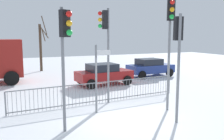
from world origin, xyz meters
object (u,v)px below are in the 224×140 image
object	(u,v)px
traffic_light_foreground_left	(178,44)
direction_sign_post	(97,75)
car_red_near	(104,74)
traffic_light_foreground_right	(65,42)
traffic_light_rear_left	(170,29)
bare_tree_left	(41,46)
car_blue_mid	(150,67)
traffic_light_rear_right	(105,35)

from	to	relation	value
traffic_light_foreground_left	direction_sign_post	xyz separation A→B (m)	(-2.45, 2.29, -1.40)
car_red_near	direction_sign_post	bearing A→B (deg)	-119.31
traffic_light_foreground_right	traffic_light_foreground_left	bearing A→B (deg)	149.73
traffic_light_rear_left	bare_tree_left	distance (m)	15.58
traffic_light_rear_left	traffic_light_foreground_right	distance (m)	4.85
direction_sign_post	car_blue_mid	bearing A→B (deg)	34.68
traffic_light_rear_right	direction_sign_post	distance (m)	2.42
bare_tree_left	car_blue_mid	bearing A→B (deg)	-40.66
traffic_light_rear_right	traffic_light_rear_left	bearing A→B (deg)	-132.50
traffic_light_rear_left	car_red_near	xyz separation A→B (m)	(-0.47, 6.67, -2.91)
traffic_light_rear_left	traffic_light_foreground_right	bearing A→B (deg)	34.92
traffic_light_foreground_left	car_red_near	distance (m)	8.25
traffic_light_rear_right	bare_tree_left	size ratio (longest dim) A/B	0.92
traffic_light_rear_left	traffic_light_rear_right	world-z (taller)	traffic_light_rear_left
traffic_light_foreground_left	direction_sign_post	bearing A→B (deg)	153.70
car_red_near	bare_tree_left	xyz separation A→B (m)	(-2.97, 8.47, 1.63)
traffic_light_rear_left	direction_sign_post	world-z (taller)	traffic_light_rear_left
traffic_light_rear_right	car_blue_mid	size ratio (longest dim) A/B	1.22
traffic_light_foreground_right	traffic_light_rear_right	distance (m)	4.08
car_red_near	bare_tree_left	size ratio (longest dim) A/B	0.77
car_red_near	traffic_light_foreground_left	bearing A→B (deg)	-95.66
bare_tree_left	traffic_light_foreground_left	bearing A→B (deg)	-80.03
car_red_near	traffic_light_rear_right	bearing A→B (deg)	-115.52
traffic_light_rear_right	car_red_near	world-z (taller)	traffic_light_rear_right
traffic_light_foreground_right	traffic_light_foreground_left	distance (m)	4.27
direction_sign_post	car_red_near	bearing A→B (deg)	55.47
traffic_light_foreground_right	car_red_near	world-z (taller)	traffic_light_foreground_right
traffic_light_foreground_left	traffic_light_rear_right	world-z (taller)	traffic_light_rear_right
car_blue_mid	bare_tree_left	distance (m)	10.45
traffic_light_foreground_left	bare_tree_left	xyz separation A→B (m)	(-2.88, 16.38, -0.69)
direction_sign_post	car_blue_mid	world-z (taller)	direction_sign_post
car_red_near	traffic_light_foreground_right	bearing A→B (deg)	-125.62
traffic_light_rear_right	car_blue_mid	distance (m)	9.21
traffic_light_rear_right	car_blue_mid	xyz separation A→B (m)	(6.45, 6.01, -2.68)
bare_tree_left	direction_sign_post	bearing A→B (deg)	-88.26
traffic_light_rear_right	car_red_near	size ratio (longest dim) A/B	1.20
direction_sign_post	bare_tree_left	world-z (taller)	bare_tree_left
direction_sign_post	car_blue_mid	xyz separation A→B (m)	(7.40, 7.38, -0.92)
car_blue_mid	car_red_near	distance (m)	5.16
traffic_light_rear_left	direction_sign_post	size ratio (longest dim) A/B	1.67
traffic_light_foreground_left	car_red_near	world-z (taller)	traffic_light_foreground_left
traffic_light_rear_right	bare_tree_left	xyz separation A→B (m)	(-1.38, 12.73, -1.04)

